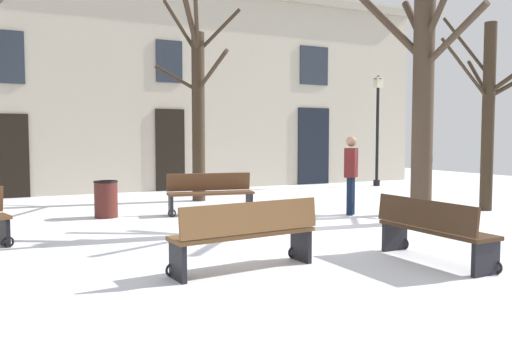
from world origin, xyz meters
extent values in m
plane|color=white|center=(0.00, 0.00, 0.00)|extent=(29.09, 29.09, 0.00)
cube|color=#BCB29E|center=(0.00, 7.21, 3.27)|extent=(18.18, 0.40, 6.53)
cube|color=black|center=(-4.62, 6.99, 1.13)|extent=(0.90, 0.08, 2.26)
cube|color=#262D38|center=(-4.62, 6.99, 3.76)|extent=(0.81, 0.06, 1.40)
cube|color=black|center=(-0.23, 6.99, 1.25)|extent=(0.90, 0.08, 2.49)
cube|color=#262D38|center=(-0.23, 6.99, 3.92)|extent=(0.81, 0.06, 1.26)
cube|color=black|center=(4.92, 6.99, 1.33)|extent=(1.24, 0.08, 2.66)
cube|color=#262D38|center=(4.92, 6.99, 4.11)|extent=(1.11, 0.06, 1.31)
cylinder|color=#423326|center=(2.43, -0.81, 2.61)|extent=(0.39, 0.39, 5.22)
cylinder|color=#423326|center=(2.42, -1.51, 3.37)|extent=(0.15, 1.47, 0.96)
cylinder|color=#423326|center=(2.37, -1.31, 4.03)|extent=(0.23, 1.10, 1.46)
cylinder|color=#423326|center=(2.56, -0.41, 3.86)|extent=(0.42, 0.95, 1.04)
cylinder|color=#423326|center=(2.10, -0.28, 3.74)|extent=(0.83, 1.22, 1.43)
cylinder|color=#382B1E|center=(4.94, -0.19, 2.07)|extent=(0.27, 0.27, 4.15)
cylinder|color=#382B1E|center=(5.05, 0.19, 2.96)|extent=(0.31, 0.84, 0.94)
cylinder|color=#382B1E|center=(4.29, -0.13, 3.08)|extent=(1.36, 0.19, 1.30)
cylinder|color=#382B1E|center=(4.78, 0.33, 3.69)|extent=(0.41, 1.11, 1.48)
cylinder|color=#382B1E|center=(-0.27, 4.24, 2.14)|extent=(0.33, 0.33, 4.28)
cylinder|color=#382B1E|center=(-0.54, 3.54, 4.29)|extent=(0.65, 1.49, 0.99)
cylinder|color=#382B1E|center=(-0.66, 3.57, 4.31)|extent=(0.93, 1.46, 1.12)
cylinder|color=#382B1E|center=(0.22, 4.03, 4.32)|extent=(1.07, 0.53, 1.14)
cylinder|color=#382B1E|center=(-0.61, 4.53, 4.42)|extent=(0.81, 0.71, 1.47)
cylinder|color=#382B1E|center=(-0.18, 3.49, 3.23)|extent=(0.27, 1.56, 0.86)
cylinder|color=#382B1E|center=(-0.66, 4.81, 3.17)|extent=(0.88, 1.23, 0.78)
cylinder|color=black|center=(6.49, 5.48, 1.64)|extent=(0.10, 0.10, 3.28)
cylinder|color=black|center=(6.49, 5.48, 0.10)|extent=(0.22, 0.22, 0.20)
cube|color=beige|center=(6.49, 5.48, 3.46)|extent=(0.24, 0.24, 0.36)
cone|color=black|center=(6.49, 5.48, 3.64)|extent=(0.30, 0.30, 0.14)
cylinder|color=#4C1E19|center=(-2.89, 2.44, 0.36)|extent=(0.46, 0.46, 0.72)
torus|color=black|center=(-2.89, 2.44, 0.73)|extent=(0.49, 0.49, 0.04)
cube|color=#3D2819|center=(0.38, -3.23, 0.43)|extent=(0.52, 1.65, 0.05)
cube|color=#3D2819|center=(0.16, -3.24, 0.65)|extent=(0.13, 1.64, 0.36)
cube|color=black|center=(0.40, -3.99, 0.21)|extent=(0.43, 0.07, 0.43)
torus|color=black|center=(0.59, -3.98, 0.08)|extent=(0.03, 0.17, 0.17)
cube|color=black|center=(0.35, -2.47, 0.21)|extent=(0.43, 0.07, 0.43)
torus|color=black|center=(0.54, -2.46, 0.08)|extent=(0.03, 0.17, 0.17)
cube|color=#51331E|center=(-0.81, 1.93, 0.45)|extent=(1.86, 0.71, 0.05)
cube|color=#51331E|center=(-0.78, 2.12, 0.67)|extent=(1.80, 0.38, 0.38)
cube|color=black|center=(-1.64, 2.06, 0.22)|extent=(0.12, 0.39, 0.45)
torus|color=black|center=(-1.67, 1.90, 0.08)|extent=(0.17, 0.06, 0.17)
cube|color=black|center=(0.03, 1.79, 0.22)|extent=(0.12, 0.39, 0.45)
torus|color=black|center=(0.00, 1.63, 0.08)|extent=(0.17, 0.06, 0.17)
cube|color=black|center=(-4.72, 0.34, 0.22)|extent=(0.18, 0.43, 0.45)
torus|color=black|center=(-4.67, 0.15, 0.08)|extent=(0.17, 0.08, 0.17)
cube|color=brown|center=(-2.05, -2.51, 0.45)|extent=(1.89, 0.62, 0.05)
cube|color=brown|center=(-2.03, -2.71, 0.67)|extent=(1.85, 0.26, 0.37)
cube|color=black|center=(-1.19, -2.43, 0.23)|extent=(0.10, 0.40, 0.45)
torus|color=black|center=(-1.20, -2.26, 0.08)|extent=(0.17, 0.05, 0.17)
cube|color=black|center=(-2.91, -2.60, 0.23)|extent=(0.10, 0.40, 0.45)
torus|color=black|center=(-2.93, -2.43, 0.08)|extent=(0.17, 0.05, 0.17)
cylinder|color=black|center=(1.75, 0.51, 0.40)|extent=(0.14, 0.14, 0.79)
cylinder|color=black|center=(1.88, 0.63, 0.40)|extent=(0.14, 0.14, 0.79)
cube|color=#591919|center=(1.81, 0.57, 1.10)|extent=(0.43, 0.42, 0.61)
sphere|color=#9E755B|center=(1.81, 0.57, 1.54)|extent=(0.22, 0.22, 0.22)
camera|label=1|loc=(-4.57, -8.09, 1.62)|focal=35.52mm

